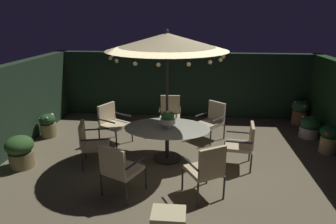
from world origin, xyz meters
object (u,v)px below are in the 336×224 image
(centerpiece_planter, at_px, (168,119))
(potted_plant_left_far, at_px, (329,138))
(ottoman_footrest, at_px, (169,215))
(potted_plant_right_near, at_px, (48,125))
(patio_umbrella, at_px, (167,42))
(patio_chair_northeast, at_px, (91,141))
(patio_chair_southeast, at_px, (207,168))
(patio_dining_table, at_px, (167,133))
(patio_chair_east, at_px, (119,167))
(patio_chair_south, at_px, (243,142))
(potted_plant_right_far, at_px, (310,127))
(patio_chair_southwest, at_px, (212,119))
(patio_chair_north, at_px, (112,121))
(potted_plant_front_corner, at_px, (20,151))
(patio_chair_west, at_px, (170,112))
(potted_plant_left_near, at_px, (300,111))

(centerpiece_planter, height_order, potted_plant_left_far, centerpiece_planter)
(ottoman_footrest, xyz_separation_m, potted_plant_right_near, (-3.55, 3.35, -0.01))
(patio_umbrella, xyz_separation_m, centerpiece_planter, (0.03, -0.10, -1.59))
(patio_chair_northeast, distance_m, patio_chair_southeast, 2.63)
(patio_dining_table, bearing_deg, patio_chair_east, -114.85)
(patio_chair_south, bearing_deg, patio_umbrella, 173.12)
(centerpiece_planter, height_order, potted_plant_right_near, centerpiece_planter)
(potted_plant_right_far, bearing_deg, centerpiece_planter, -155.12)
(patio_chair_northeast, height_order, potted_plant_right_far, patio_chair_northeast)
(centerpiece_planter, bearing_deg, patio_chair_southwest, 52.71)
(potted_plant_right_near, bearing_deg, patio_chair_north, -6.37)
(centerpiece_planter, bearing_deg, patio_chair_northeast, -168.93)
(potted_plant_right_near, xyz_separation_m, potted_plant_front_corner, (0.23, -1.63, 0.05))
(patio_chair_northeast, bearing_deg, ottoman_footrest, -46.87)
(ottoman_footrest, distance_m, potted_plant_left_far, 4.65)
(patio_chair_northeast, relative_size, potted_plant_right_near, 1.52)
(potted_plant_front_corner, bearing_deg, potted_plant_right_far, 18.61)
(patio_dining_table, relative_size, potted_plant_right_near, 3.01)
(patio_chair_west, height_order, ottoman_footrest, patio_chair_west)
(potted_plant_left_far, bearing_deg, centerpiece_planter, -168.36)
(patio_chair_north, distance_m, patio_chair_northeast, 1.17)
(patio_dining_table, bearing_deg, potted_plant_front_corner, -167.51)
(patio_chair_north, bearing_deg, patio_chair_east, -71.04)
(patio_chair_southeast, height_order, potted_plant_front_corner, patio_chair_southeast)
(potted_plant_left_far, bearing_deg, ottoman_footrest, -138.72)
(patio_dining_table, xyz_separation_m, centerpiece_planter, (0.03, -0.10, 0.37))
(patio_chair_east, distance_m, potted_plant_left_far, 4.96)
(patio_umbrella, relative_size, patio_chair_north, 2.84)
(patio_chair_northeast, xyz_separation_m, patio_chair_south, (3.23, 0.22, 0.02))
(centerpiece_planter, bearing_deg, potted_plant_left_near, 36.22)
(patio_chair_east, bearing_deg, patio_chair_west, 79.03)
(patio_umbrella, bearing_deg, patio_chair_northeast, -165.39)
(patio_chair_south, relative_size, potted_plant_right_near, 1.53)
(patio_chair_northeast, bearing_deg, potted_plant_right_near, 141.10)
(patio_chair_southeast, xyz_separation_m, patio_chair_south, (0.80, 1.23, -0.04))
(centerpiece_planter, height_order, potted_plant_left_near, centerpiece_planter)
(patio_chair_southeast, height_order, potted_plant_right_near, patio_chair_southeast)
(patio_chair_south, height_order, potted_plant_left_far, patio_chair_south)
(potted_plant_left_far, xyz_separation_m, potted_plant_right_near, (-7.05, 0.28, -0.05))
(potted_plant_left_far, bearing_deg, potted_plant_left_near, 91.07)
(patio_chair_west, bearing_deg, patio_chair_southeast, -73.50)
(patio_chair_north, xyz_separation_m, patio_chair_west, (1.38, 0.90, -0.04))
(patio_umbrella, xyz_separation_m, patio_chair_southwest, (1.06, 1.26, -2.05))
(patio_chair_west, height_order, potted_plant_front_corner, patio_chair_west)
(patio_dining_table, relative_size, patio_chair_southeast, 1.82)
(patio_chair_east, relative_size, potted_plant_right_far, 1.73)
(patio_chair_southeast, distance_m, potted_plant_right_far, 4.14)
(patio_chair_northeast, bearing_deg, patio_chair_north, 83.69)
(patio_chair_southwest, bearing_deg, potted_plant_right_far, 7.00)
(patio_chair_east, bearing_deg, patio_dining_table, 65.15)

